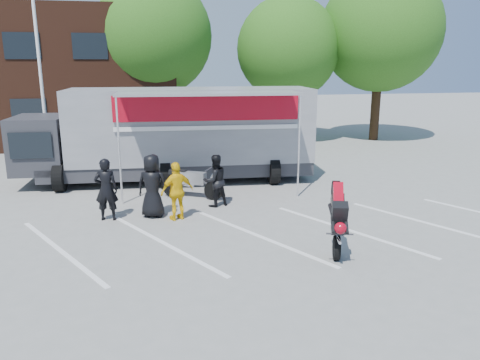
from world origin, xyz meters
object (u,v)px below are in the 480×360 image
object	(u,v)px
transporter_truck	(180,180)
spectator_leather_a	(152,186)
tree_mid	(288,49)
tree_left	(153,36)
spectator_hivis	(177,191)
parked_motorcycle	(193,198)
flagpole	(44,41)
spectator_leather_c	(215,181)
tree_right	(381,31)
stunt_bike_rider	(333,249)
spectator_leather_b	(106,189)

from	to	relation	value
transporter_truck	spectator_leather_a	world-z (taller)	spectator_leather_a
tree_mid	transporter_truck	size ratio (longest dim) A/B	0.73
tree_left	spectator_hivis	bearing A→B (deg)	-88.91
tree_mid	spectator_hivis	bearing A→B (deg)	-118.81
tree_mid	parked_motorcycle	world-z (taller)	tree_mid
flagpole	spectator_leather_c	world-z (taller)	flagpole
spectator_leather_c	spectator_hivis	bearing A→B (deg)	20.83
tree_right	tree_left	bearing A→B (deg)	172.87
flagpole	spectator_leather_a	bearing A→B (deg)	-60.87
transporter_truck	stunt_bike_rider	world-z (taller)	transporter_truck
tree_left	parked_motorcycle	distance (m)	12.56
flagpole	tree_mid	size ratio (longest dim) A/B	1.04
flagpole	spectator_hivis	world-z (taller)	flagpole
flagpole	stunt_bike_rider	size ratio (longest dim) A/B	4.36
spectator_leather_c	transporter_truck	bearing A→B (deg)	-96.18
transporter_truck	stunt_bike_rider	bearing A→B (deg)	-63.83
tree_left	spectator_leather_b	distance (m)	13.85
stunt_bike_rider	spectator_hivis	bearing A→B (deg)	157.29
transporter_truck	spectator_leather_b	bearing A→B (deg)	-115.52
flagpole	spectator_leather_c	size ratio (longest dim) A/B	5.00
tree_right	stunt_bike_rider	bearing A→B (deg)	-119.50
flagpole	tree_left	distance (m)	7.37
tree_left	transporter_truck	bearing A→B (deg)	-86.14
tree_mid	spectator_leather_c	world-z (taller)	tree_mid
tree_left	transporter_truck	world-z (taller)	tree_left
spectator_leather_a	transporter_truck	bearing A→B (deg)	-85.33
tree_left	parked_motorcycle	world-z (taller)	tree_left
spectator_leather_b	tree_mid	bearing A→B (deg)	-117.78
flagpole	tree_right	world-z (taller)	tree_right
transporter_truck	spectator_leather_a	distance (m)	4.32
flagpole	parked_motorcycle	distance (m)	8.89
tree_right	transporter_truck	world-z (taller)	tree_right
tree_right	spectator_leather_b	world-z (taller)	tree_right
tree_left	tree_right	xyz separation A→B (m)	(12.00, -1.50, 0.31)
transporter_truck	spectator_leather_b	xyz separation A→B (m)	(-2.26, -4.15, 0.88)
spectator_leather_b	spectator_leather_c	bearing A→B (deg)	-158.99
flagpole	tree_mid	distance (m)	12.31
spectator_leather_a	spectator_hivis	size ratio (longest dim) A/B	1.10
tree_mid	spectator_leather_b	bearing A→B (deg)	-126.01
tree_left	transporter_truck	size ratio (longest dim) A/B	0.82
spectator_leather_b	flagpole	bearing A→B (deg)	-61.35
tree_left	spectator_leather_a	bearing A→B (deg)	-91.83
tree_left	transporter_truck	distance (m)	10.41
stunt_bike_rider	spectator_leather_b	world-z (taller)	spectator_leather_b
flagpole	spectator_leather_b	distance (m)	8.49
spectator_leather_a	spectator_leather_b	world-z (taller)	spectator_leather_a
flagpole	tree_left	size ratio (longest dim) A/B	0.93
tree_mid	transporter_truck	bearing A→B (deg)	-129.48
stunt_bike_rider	spectator_hivis	size ratio (longest dim) A/B	1.12
tree_mid	spectator_hivis	world-z (taller)	tree_mid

